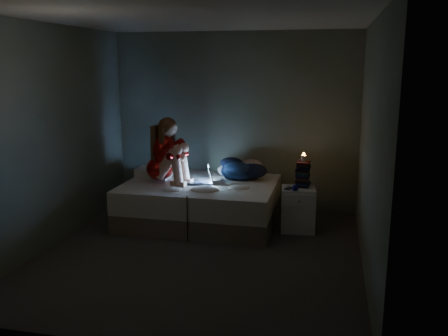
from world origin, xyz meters
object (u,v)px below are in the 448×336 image
(bed, at_px, (201,202))
(candle, at_px, (304,159))
(nightstand, at_px, (298,209))
(phone, at_px, (288,188))
(laptop, at_px, (199,174))
(woman, at_px, (159,150))

(bed, height_order, candle, candle)
(nightstand, bearing_deg, candle, 53.72)
(candle, relative_size, phone, 0.57)
(bed, height_order, nightstand, nightstand)
(bed, xyz_separation_m, candle, (1.37, 0.03, 0.66))
(phone, bearing_deg, candle, 62.73)
(nightstand, height_order, phone, phone)
(bed, xyz_separation_m, laptop, (-0.01, -0.04, 0.41))
(bed, xyz_separation_m, nightstand, (1.33, -0.05, 0.01))
(nightstand, bearing_deg, laptop, 173.52)
(woman, height_order, laptop, woman)
(phone, bearing_deg, nightstand, 48.57)
(nightstand, distance_m, candle, 0.66)
(bed, distance_m, nightstand, 1.33)
(laptop, bearing_deg, woman, 166.00)
(laptop, bearing_deg, nightstand, -17.34)
(bed, relative_size, woman, 2.25)
(bed, height_order, phone, phone)
(laptop, bearing_deg, bed, 63.89)
(candle, bearing_deg, nightstand, -120.08)
(woman, relative_size, phone, 6.42)
(nightstand, xyz_separation_m, phone, (-0.13, -0.06, 0.29))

